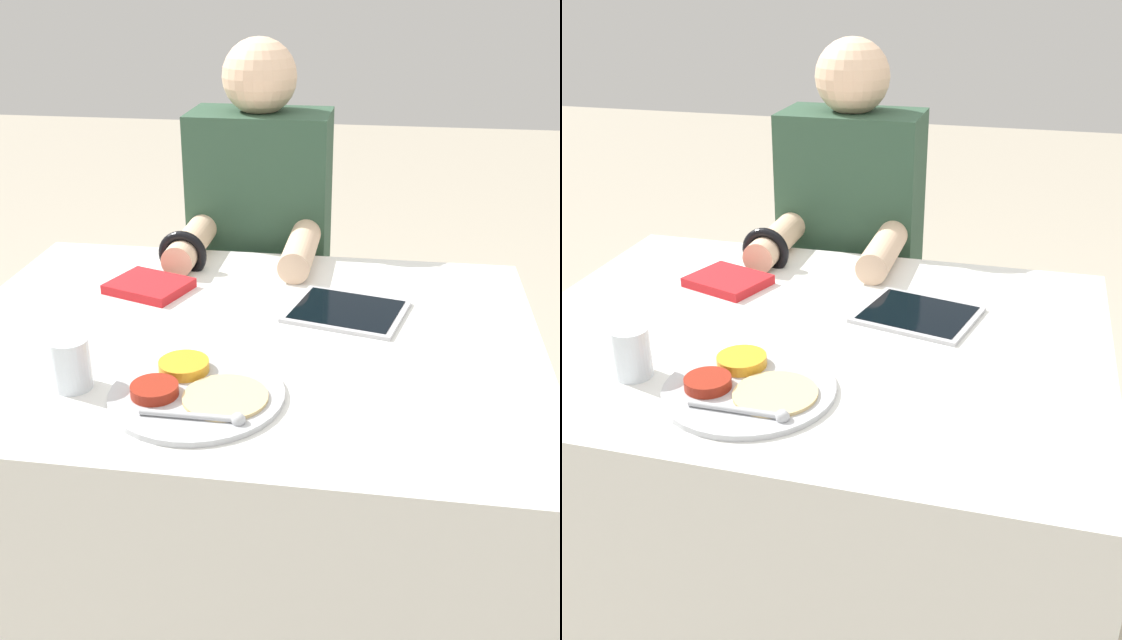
% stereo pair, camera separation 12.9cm
% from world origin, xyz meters
% --- Properties ---
extents(ground_plane, '(12.00, 12.00, 0.00)m').
position_xyz_m(ground_plane, '(0.00, 0.00, 0.00)').
color(ground_plane, '#B2A893').
extents(dining_table, '(1.09, 0.86, 0.75)m').
position_xyz_m(dining_table, '(0.00, 0.00, 0.38)').
color(dining_table, silver).
rests_on(dining_table, ground_plane).
extents(thali_tray, '(0.28, 0.28, 0.03)m').
position_xyz_m(thali_tray, '(-0.03, -0.23, 0.76)').
color(thali_tray, '#B7BABF').
rests_on(thali_tray, dining_table).
extents(red_notebook, '(0.19, 0.17, 0.02)m').
position_xyz_m(red_notebook, '(-0.23, 0.17, 0.76)').
color(red_notebook, silver).
rests_on(red_notebook, dining_table).
extents(tablet_device, '(0.25, 0.22, 0.01)m').
position_xyz_m(tablet_device, '(0.19, 0.12, 0.76)').
color(tablet_device, '#B7B7BC').
rests_on(tablet_device, dining_table).
extents(person_diner, '(0.35, 0.45, 1.22)m').
position_xyz_m(person_diner, '(-0.06, 0.58, 0.58)').
color(person_diner, black).
rests_on(person_diner, ground_plane).
extents(drinking_glass, '(0.06, 0.06, 0.09)m').
position_xyz_m(drinking_glass, '(-0.23, -0.23, 0.79)').
color(drinking_glass, silver).
rests_on(drinking_glass, dining_table).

